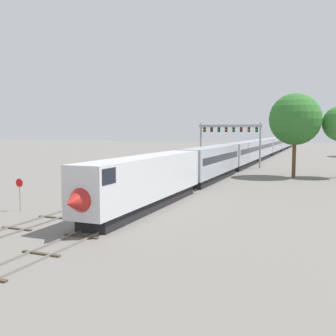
{
  "coord_description": "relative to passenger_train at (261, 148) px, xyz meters",
  "views": [
    {
      "loc": [
        17.08,
        -27.79,
        7.15
      ],
      "look_at": [
        1.0,
        12.0,
        3.0
      ],
      "focal_mm": 42.24,
      "sensor_mm": 36.0,
      "label": 1
    }
  ],
  "objects": [
    {
      "name": "trackside_tree_left",
      "position": [
        10.45,
        -36.25,
        6.1
      ],
      "size": [
        7.73,
        7.73,
        12.6
      ],
      "color": "brown",
      "rests_on": "ground"
    },
    {
      "name": "track_main",
      "position": [
        0.0,
        -10.66,
        -2.55
      ],
      "size": [
        2.6,
        200.0,
        0.16
      ],
      "color": "slate",
      "rests_on": "ground"
    },
    {
      "name": "passenger_train",
      "position": [
        0.0,
        0.0,
        0.0
      ],
      "size": [
        3.04,
        153.67,
        4.8
      ],
      "color": "silver",
      "rests_on": "ground"
    },
    {
      "name": "signal_gantry",
      "position": [
        -2.25,
        -24.16,
        3.69
      ],
      "size": [
        12.1,
        0.49,
        8.49
      ],
      "color": "#999BA0",
      "rests_on": "ground"
    },
    {
      "name": "stop_sign",
      "position": [
        -10.0,
        -71.38,
        -0.74
      ],
      "size": [
        0.76,
        0.08,
        2.88
      ],
      "color": "gray",
      "rests_on": "ground"
    },
    {
      "name": "ground_plane",
      "position": [
        -2.0,
        -70.66,
        -2.61
      ],
      "size": [
        400.0,
        400.0,
        0.0
      ],
      "primitive_type": "plane",
      "color": "slate"
    },
    {
      "name": "track_near",
      "position": [
        -5.5,
        -30.66,
        -2.55
      ],
      "size": [
        2.6,
        160.0,
        0.16
      ],
      "color": "slate",
      "rests_on": "ground"
    }
  ]
}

